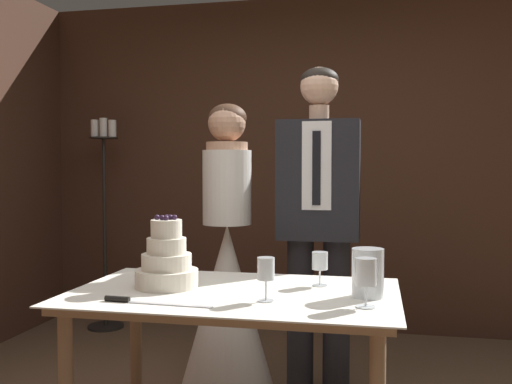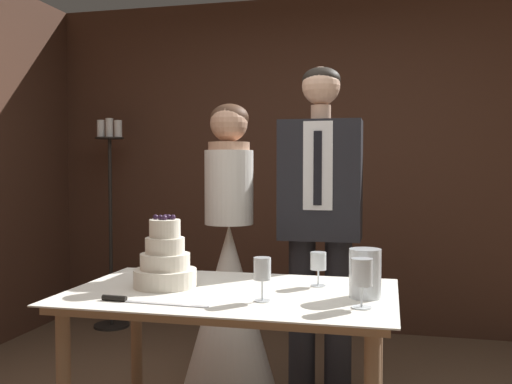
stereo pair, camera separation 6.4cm
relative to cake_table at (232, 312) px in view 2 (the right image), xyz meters
The scene contains 11 objects.
wall_back 2.32m from the cake_table, 88.94° to the left, with size 4.49×0.12×2.60m, color #472B1E.
cake_table is the anchor object (origin of this frame).
tiered_cake 0.36m from the cake_table, behind, with size 0.27×0.27×0.31m.
cake_knife 0.43m from the cake_table, 138.00° to the right, with size 0.44×0.04×0.02m.
wine_glass_near 0.60m from the cake_table, 17.18° to the right, with size 0.08×0.08×0.18m.
wine_glass_middle 0.43m from the cake_table, 27.99° to the left, with size 0.07×0.07×0.15m.
wine_glass_far 0.30m from the cake_table, 42.28° to the right, with size 0.07×0.07×0.17m.
hurricane_candle 0.57m from the cake_table, ahead, with size 0.13×0.13×0.19m.
bride 0.92m from the cake_table, 106.66° to the left, with size 0.54×0.54×1.64m.
groom 0.99m from the cake_table, 73.33° to the left, with size 0.45×0.25×1.82m.
candle_stand 2.41m from the cake_table, 129.33° to the left, with size 0.28×0.28×1.66m.
Camera 2 is at (0.60, -2.18, 1.27)m, focal length 40.00 mm.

